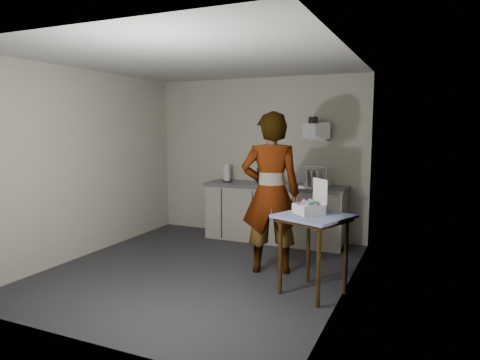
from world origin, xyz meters
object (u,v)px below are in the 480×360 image
at_px(dark_bottle, 259,175).
at_px(paper_towel, 227,173).
at_px(kitchen_counter, 275,215).
at_px(soda_can, 278,181).
at_px(bakery_box, 310,206).
at_px(standing_man, 271,193).
at_px(side_table, 314,225).
at_px(soap_bottle, 269,175).
at_px(dish_rack, 315,182).

height_order(dark_bottle, paper_towel, paper_towel).
bearing_deg(kitchen_counter, dark_bottle, 179.47).
height_order(soda_can, bakery_box, bakery_box).
relative_size(standing_man, soda_can, 14.45).
bearing_deg(side_table, dark_bottle, 147.75).
bearing_deg(soda_can, bakery_box, -61.21).
height_order(kitchen_counter, bakery_box, bakery_box).
bearing_deg(kitchen_counter, standing_man, -72.84).
relative_size(side_table, soap_bottle, 2.73).
xyz_separation_m(soda_can, dark_bottle, (-0.33, 0.05, 0.06)).
xyz_separation_m(standing_man, bakery_box, (0.62, -0.47, -0.03)).
height_order(side_table, paper_towel, paper_towel).
height_order(standing_man, bakery_box, standing_man).
xyz_separation_m(paper_towel, bakery_box, (1.89, -1.85, -0.08)).
distance_m(paper_towel, dish_rack, 1.47).
relative_size(kitchen_counter, standing_man, 1.12).
xyz_separation_m(side_table, soap_bottle, (-1.17, 1.79, 0.31)).
bearing_deg(dish_rack, dark_bottle, -179.20).
distance_m(kitchen_counter, soda_can, 0.56).
xyz_separation_m(standing_man, soap_bottle, (-0.50, 1.29, 0.07)).
bearing_deg(standing_man, dish_rack, -117.48).
relative_size(standing_man, dish_rack, 4.69).
bearing_deg(bakery_box, paper_towel, 178.88).
bearing_deg(side_table, soap_bottle, 144.88).
bearing_deg(paper_towel, dish_rack, 0.72).
height_order(paper_towel, dish_rack, dish_rack).
xyz_separation_m(dark_bottle, dish_rack, (0.90, 0.01, -0.06)).
bearing_deg(soda_can, kitchen_counter, 139.70).
height_order(kitchen_counter, soap_bottle, soap_bottle).
distance_m(kitchen_counter, dish_rack, 0.83).
bearing_deg(side_table, dish_rack, 125.70).
distance_m(kitchen_counter, paper_towel, 1.04).
bearing_deg(soap_bottle, dark_bottle, 154.33).
height_order(side_table, soda_can, soda_can).
height_order(kitchen_counter, dark_bottle, dark_bottle).
relative_size(soda_can, dark_bottle, 0.54).
xyz_separation_m(soda_can, paper_towel, (-0.90, 0.04, 0.07)).
height_order(side_table, standing_man, standing_man).
bearing_deg(standing_man, soap_bottle, -88.24).
height_order(soda_can, paper_towel, paper_towel).
bearing_deg(kitchen_counter, paper_towel, -179.78).
xyz_separation_m(soda_can, dish_rack, (0.57, 0.06, -0.00)).
distance_m(standing_man, soda_can, 1.39).
height_order(soap_bottle, soda_can, soap_bottle).
distance_m(soda_can, bakery_box, 2.06).
relative_size(kitchen_counter, paper_towel, 7.79).
bearing_deg(side_table, kitchen_counter, 141.99).
bearing_deg(bakery_box, side_table, 12.58).
distance_m(kitchen_counter, bakery_box, 2.20).
height_order(standing_man, soap_bottle, standing_man).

